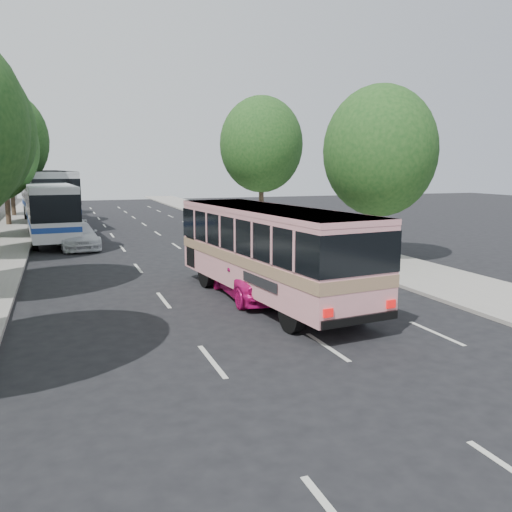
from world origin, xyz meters
name	(u,v)px	position (x,y,z in m)	size (l,w,h in m)	color
ground	(260,328)	(0.00, 0.00, 0.00)	(120.00, 120.00, 0.00)	black
sidewalk_right	(275,231)	(8.50, 20.00, 0.06)	(4.00, 90.00, 0.12)	#9E998E
tree_left_e	(4,137)	(-8.42, 29.94, 6.43)	(6.30, 6.30, 9.82)	#38281E
tree_left_f	(10,147)	(-8.62, 37.94, 6.00)	(5.88, 5.88, 9.16)	#38281E
tree_right_near	(382,147)	(8.78, 7.94, 5.20)	(5.10, 5.10, 7.95)	#38281E
tree_right_far	(263,141)	(9.08, 23.94, 6.12)	(6.00, 6.00, 9.35)	#38281E
pink_bus	(269,244)	(1.30, 2.69, 1.90)	(3.53, 9.77, 3.05)	pink
pink_taxi	(251,272)	(1.00, 3.57, 0.83)	(1.95, 4.85, 1.65)	#DE1376
white_pickup	(77,235)	(-4.13, 16.96, 0.69)	(1.94, 4.77, 1.38)	silver
tour_coach_front	(50,207)	(-5.49, 20.69, 2.00)	(3.16, 11.25, 3.32)	silver
tour_coach_rear	(47,193)	(-5.75, 29.94, 2.41)	(4.30, 13.63, 4.01)	silver
taxi_roof_sign	(251,245)	(1.00, 3.57, 1.74)	(0.55, 0.18, 0.18)	silver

